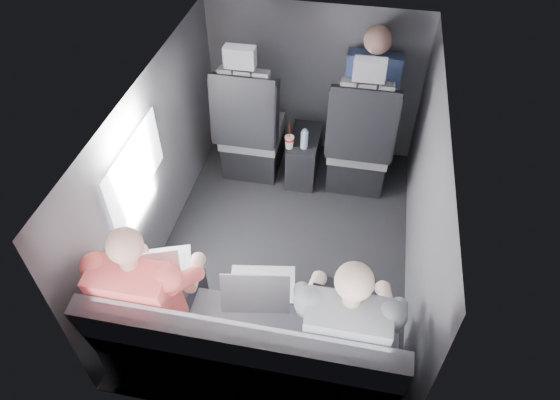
% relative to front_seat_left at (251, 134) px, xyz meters
% --- Properties ---
extents(floor, '(2.60, 2.60, 0.00)m').
position_rel_front_seat_left_xyz_m(floor, '(0.45, -0.84, -0.40)').
color(floor, black).
rests_on(floor, ground).
extents(ceiling, '(2.60, 2.60, 0.00)m').
position_rel_front_seat_left_xyz_m(ceiling, '(0.45, -0.84, 0.95)').
color(ceiling, '#B2B2AD').
rests_on(ceiling, panel_back).
extents(panel_left, '(0.02, 2.60, 1.35)m').
position_rel_front_seat_left_xyz_m(panel_left, '(-0.45, -0.84, 0.27)').
color(panel_left, '#56565B').
rests_on(panel_left, floor).
extents(panel_right, '(0.02, 2.60, 1.35)m').
position_rel_front_seat_left_xyz_m(panel_right, '(1.35, -0.84, 0.27)').
color(panel_right, '#56565B').
rests_on(panel_right, floor).
extents(panel_front, '(1.80, 0.02, 1.35)m').
position_rel_front_seat_left_xyz_m(panel_front, '(0.45, 0.46, 0.27)').
color(panel_front, '#56565B').
rests_on(panel_front, floor).
extents(panel_back, '(1.80, 0.02, 1.35)m').
position_rel_front_seat_left_xyz_m(panel_back, '(0.45, -2.14, 0.27)').
color(panel_back, '#56565B').
rests_on(panel_back, floor).
extents(side_window, '(0.02, 0.75, 0.42)m').
position_rel_front_seat_left_xyz_m(side_window, '(-0.43, -1.14, 0.50)').
color(side_window, white).
rests_on(side_window, panel_left).
extents(seatbelt, '(0.35, 0.11, 0.59)m').
position_rel_front_seat_left_xyz_m(seatbelt, '(0.90, -0.17, 0.40)').
color(seatbelt, black).
rests_on(seatbelt, front_seat_right).
extents(front_seat_left, '(0.52, 0.58, 1.26)m').
position_rel_front_seat_left_xyz_m(front_seat_left, '(0.00, 0.00, 0.00)').
color(front_seat_left, black).
rests_on(front_seat_left, floor).
extents(front_seat_right, '(0.52, 0.58, 1.26)m').
position_rel_front_seat_left_xyz_m(front_seat_right, '(0.90, 0.00, 0.00)').
color(front_seat_right, black).
rests_on(front_seat_right, floor).
extents(center_console, '(0.24, 0.48, 0.41)m').
position_rel_front_seat_left_xyz_m(center_console, '(0.45, 0.04, -0.20)').
color(center_console, black).
rests_on(center_console, floor).
extents(rear_bench, '(1.60, 0.57, 0.92)m').
position_rel_front_seat_left_xyz_m(rear_bench, '(0.45, -1.90, -0.09)').
color(rear_bench, '#5C5C60').
rests_on(rear_bench, floor).
extents(soda_cup, '(0.08, 0.08, 0.23)m').
position_rel_front_seat_left_xyz_m(soda_cup, '(0.35, -0.12, 0.06)').
color(soda_cup, white).
rests_on(soda_cup, center_console).
extents(water_bottle, '(0.06, 0.06, 0.17)m').
position_rel_front_seat_left_xyz_m(water_bottle, '(0.47, -0.10, 0.08)').
color(water_bottle, '#ADD6EB').
rests_on(water_bottle, center_console).
extents(laptop_white, '(0.37, 0.39, 0.24)m').
position_rel_front_seat_left_xyz_m(laptop_white, '(-0.14, -1.63, 0.23)').
color(laptop_white, silver).
rests_on(laptop_white, passenger_rear_left).
extents(laptop_silver, '(0.40, 0.38, 0.26)m').
position_rel_front_seat_left_xyz_m(laptop_silver, '(0.46, -1.67, 0.24)').
color(laptop_silver, '#BBBCC1').
rests_on(laptop_silver, rear_bench).
extents(laptop_black, '(0.34, 0.32, 0.23)m').
position_rel_front_seat_left_xyz_m(laptop_black, '(0.91, -1.67, 0.23)').
color(laptop_black, black).
rests_on(laptop_black, passenger_rear_right).
extents(passenger_rear_left, '(0.50, 0.62, 1.23)m').
position_rel_front_seat_left_xyz_m(passenger_rear_left, '(-0.11, -1.81, 0.23)').
color(passenger_rear_left, '#2D2E32').
rests_on(passenger_rear_left, rear_bench).
extents(passenger_rear_right, '(0.50, 0.62, 1.22)m').
position_rel_front_seat_left_xyz_m(passenger_rear_right, '(0.95, -1.81, 0.23)').
color(passenger_rear_right, navy).
rests_on(passenger_rear_right, rear_bench).
extents(passenger_front_right, '(0.42, 0.42, 0.87)m').
position_rel_front_seat_left_xyz_m(passenger_front_right, '(0.93, 0.26, 0.36)').
color(passenger_front_right, navy).
rests_on(passenger_front_right, front_seat_right).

